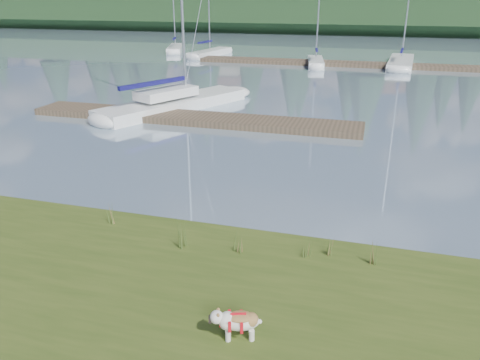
% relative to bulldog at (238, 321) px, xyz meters
% --- Properties ---
extents(ground, '(200.00, 200.00, 0.00)m').
position_rel_bulldog_xyz_m(ground, '(-2.46, 35.26, -0.67)').
color(ground, '#8399AC').
rests_on(ground, ground).
extents(bank, '(60.00, 9.00, 0.35)m').
position_rel_bulldog_xyz_m(bank, '(-2.46, -0.74, -0.49)').
color(bank, '#3C4A18').
rests_on(bank, ground).
extents(ridge, '(200.00, 20.00, 5.00)m').
position_rel_bulldog_xyz_m(ridge, '(-2.46, 78.26, 1.83)').
color(ridge, '#193118').
rests_on(ridge, ground).
extents(bulldog, '(0.86, 0.51, 0.51)m').
position_rel_bulldog_xyz_m(bulldog, '(0.00, 0.00, 0.00)').
color(bulldog, silver).
rests_on(bulldog, bank).
extents(sailboat_main, '(6.12, 9.88, 14.29)m').
position_rel_bulldog_xyz_m(sailboat_main, '(-7.86, 16.93, -0.25)').
color(sailboat_main, white).
rests_on(sailboat_main, ground).
extents(dock_near, '(16.00, 2.00, 0.30)m').
position_rel_bulldog_xyz_m(dock_near, '(-6.46, 14.26, -0.52)').
color(dock_near, '#4C3D2C').
rests_on(dock_near, ground).
extents(dock_far, '(26.00, 2.20, 0.30)m').
position_rel_bulldog_xyz_m(dock_far, '(-0.46, 35.26, -0.52)').
color(dock_far, '#4C3D2C').
rests_on(dock_far, ground).
extents(sailboat_bg_0, '(3.48, 7.01, 10.18)m').
position_rel_bulldog_xyz_m(sailboat_bg_0, '(-19.00, 41.68, -0.34)').
color(sailboat_bg_0, white).
rests_on(sailboat_bg_0, ground).
extents(sailboat_bg_1, '(2.71, 7.52, 11.08)m').
position_rel_bulldog_xyz_m(sailboat_bg_1, '(-13.93, 39.09, -0.34)').
color(sailboat_bg_1, white).
rests_on(sailboat_bg_1, ground).
extents(sailboat_bg_2, '(2.17, 6.22, 9.38)m').
position_rel_bulldog_xyz_m(sailboat_bg_2, '(-3.29, 35.03, -0.33)').
color(sailboat_bg_2, white).
rests_on(sailboat_bg_2, ground).
extents(sailboat_bg_3, '(2.54, 9.57, 13.73)m').
position_rel_bulldog_xyz_m(sailboat_bg_3, '(3.79, 37.26, -0.35)').
color(sailboat_bg_3, white).
rests_on(sailboat_bg_3, ground).
extents(weed_0, '(0.17, 0.14, 0.72)m').
position_rel_bulldog_xyz_m(weed_0, '(-2.02, 2.48, -0.02)').
color(weed_0, '#475B23').
rests_on(weed_0, bank).
extents(weed_1, '(0.17, 0.14, 0.56)m').
position_rel_bulldog_xyz_m(weed_1, '(-0.76, 2.59, -0.08)').
color(weed_1, '#475B23').
rests_on(weed_1, bank).
extents(weed_2, '(0.17, 0.14, 0.57)m').
position_rel_bulldog_xyz_m(weed_2, '(1.22, 3.06, -0.08)').
color(weed_2, '#475B23').
rests_on(weed_2, bank).
extents(weed_3, '(0.17, 0.14, 0.64)m').
position_rel_bulldog_xyz_m(weed_3, '(-4.15, 3.09, -0.05)').
color(weed_3, '#475B23').
rests_on(weed_3, bank).
extents(weed_4, '(0.17, 0.14, 0.44)m').
position_rel_bulldog_xyz_m(weed_4, '(0.71, 2.87, -0.13)').
color(weed_4, '#475B23').
rests_on(weed_4, bank).
extents(weed_5, '(0.17, 0.14, 0.55)m').
position_rel_bulldog_xyz_m(weed_5, '(2.06, 2.91, -0.09)').
color(weed_5, '#475B23').
rests_on(weed_5, bank).
extents(mud_lip, '(60.00, 0.50, 0.14)m').
position_rel_bulldog_xyz_m(mud_lip, '(-2.46, 3.66, -0.60)').
color(mud_lip, '#33281C').
rests_on(mud_lip, ground).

